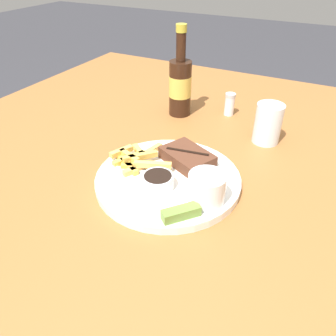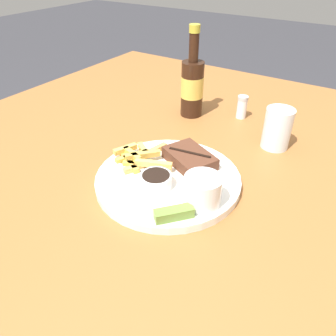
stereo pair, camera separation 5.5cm
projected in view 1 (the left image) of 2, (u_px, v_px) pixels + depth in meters
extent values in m
cube|color=#935B2D|center=(168.00, 190.00, 0.70)|extent=(1.39, 1.52, 0.04)
cylinder|color=#935B2D|center=(121.00, 135.00, 1.66)|extent=(0.06, 0.06, 0.70)
cylinder|color=white|center=(168.00, 180.00, 0.69)|extent=(0.30, 0.30, 0.01)
cylinder|color=white|center=(168.00, 177.00, 0.68)|extent=(0.30, 0.30, 0.00)
cube|color=#512D1E|center=(187.00, 157.00, 0.72)|extent=(0.13, 0.12, 0.03)
cube|color=black|center=(187.00, 151.00, 0.71)|extent=(0.09, 0.02, 0.00)
cube|color=#F3B858|center=(154.00, 164.00, 0.69)|extent=(0.08, 0.04, 0.01)
cube|color=yellow|center=(137.00, 166.00, 0.70)|extent=(0.07, 0.04, 0.01)
cube|color=tan|center=(137.00, 169.00, 0.69)|extent=(0.04, 0.06, 0.01)
cube|color=gold|center=(127.00, 165.00, 0.71)|extent=(0.08, 0.05, 0.01)
cube|color=#D8B551|center=(139.00, 151.00, 0.75)|extent=(0.05, 0.04, 0.01)
cube|color=#F0B553|center=(121.00, 152.00, 0.73)|extent=(0.03, 0.06, 0.01)
cube|color=#F1AD50|center=(151.00, 151.00, 0.75)|extent=(0.03, 0.07, 0.01)
cube|color=gold|center=(129.00, 156.00, 0.71)|extent=(0.06, 0.03, 0.01)
cube|color=gold|center=(129.00, 159.00, 0.72)|extent=(0.05, 0.08, 0.01)
cube|color=gold|center=(140.00, 156.00, 0.71)|extent=(0.06, 0.07, 0.01)
cylinder|color=white|center=(207.00, 188.00, 0.60)|extent=(0.07, 0.07, 0.06)
cylinder|color=beige|center=(208.00, 178.00, 0.59)|extent=(0.06, 0.06, 0.01)
cylinder|color=silver|center=(156.00, 181.00, 0.64)|extent=(0.06, 0.06, 0.03)
cylinder|color=black|center=(156.00, 176.00, 0.64)|extent=(0.05, 0.05, 0.01)
cube|color=olive|center=(181.00, 213.00, 0.57)|extent=(0.06, 0.07, 0.02)
cube|color=#B7B7BC|center=(127.00, 169.00, 0.70)|extent=(0.10, 0.04, 0.00)
cube|color=#B7B7BC|center=(157.00, 175.00, 0.68)|extent=(0.03, 0.01, 0.00)
cube|color=#B7B7BC|center=(158.00, 174.00, 0.68)|extent=(0.03, 0.01, 0.00)
cube|color=#B7B7BC|center=(158.00, 173.00, 0.69)|extent=(0.03, 0.01, 0.00)
cylinder|color=black|center=(180.00, 89.00, 0.93)|extent=(0.06, 0.06, 0.15)
cylinder|color=gold|center=(180.00, 86.00, 0.92)|extent=(0.06, 0.06, 0.06)
cylinder|color=black|center=(181.00, 47.00, 0.86)|extent=(0.03, 0.03, 0.07)
cylinder|color=gold|center=(181.00, 28.00, 0.83)|extent=(0.03, 0.03, 0.02)
cylinder|color=silver|center=(268.00, 124.00, 0.81)|extent=(0.07, 0.07, 0.10)
cylinder|color=white|center=(229.00, 106.00, 0.95)|extent=(0.03, 0.03, 0.05)
cylinder|color=#B7B7BC|center=(231.00, 95.00, 0.93)|extent=(0.03, 0.03, 0.01)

